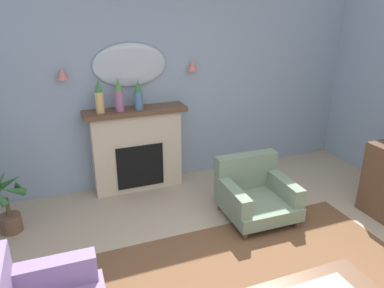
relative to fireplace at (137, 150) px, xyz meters
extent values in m
cube|color=#8C9EB2|center=(0.59, 0.22, 0.92)|extent=(6.64, 0.10, 2.97)
cube|color=beige|center=(0.00, 0.01, -0.02)|extent=(1.20, 0.28, 1.10)
cube|color=black|center=(0.00, -0.09, -0.19)|extent=(0.64, 0.12, 0.60)
cube|color=brown|center=(0.00, -0.01, 0.56)|extent=(1.36, 0.36, 0.06)
cylinder|color=tan|center=(-0.45, -0.03, 0.72)|extent=(0.11, 0.11, 0.27)
cone|color=#38753D|center=(-0.45, -0.03, 0.94)|extent=(0.10, 0.10, 0.16)
cylinder|color=#9E6084|center=(-0.20, -0.03, 0.72)|extent=(0.11, 0.11, 0.26)
cone|color=#4C8447|center=(-0.20, -0.03, 0.93)|extent=(0.10, 0.10, 0.16)
cylinder|color=#4C7093|center=(0.05, -0.03, 0.70)|extent=(0.12, 0.12, 0.23)
cone|color=#38753D|center=(0.05, -0.03, 0.90)|extent=(0.10, 0.10, 0.16)
ellipsoid|color=#B2BCC6|center=(0.00, 0.14, 1.14)|extent=(0.96, 0.06, 0.56)
cone|color=#D17066|center=(-0.85, 0.09, 1.09)|extent=(0.14, 0.14, 0.14)
cone|color=#D17066|center=(0.85, 0.09, 1.09)|extent=(0.14, 0.14, 0.14)
cylinder|color=brown|center=(1.08, -2.79, -0.37)|extent=(0.06, 0.06, 0.40)
cube|color=gray|center=(-1.21, -1.97, -0.17)|extent=(0.76, 0.18, 0.24)
cube|color=gray|center=(1.15, -1.31, -0.39)|extent=(0.82, 0.82, 0.16)
cube|color=gray|center=(1.16, -0.97, -0.09)|extent=(0.80, 0.18, 0.45)
cube|color=gray|center=(0.81, -1.31, -0.20)|extent=(0.16, 0.72, 0.22)
cube|color=gray|center=(1.49, -1.32, -0.20)|extent=(0.16, 0.72, 0.22)
cylinder|color=brown|center=(0.80, -1.65, -0.52)|extent=(0.06, 0.06, 0.10)
cylinder|color=brown|center=(1.48, -1.66, -0.52)|extent=(0.06, 0.06, 0.10)
cylinder|color=brown|center=(0.82, -0.97, -0.52)|extent=(0.06, 0.06, 0.10)
cylinder|color=brown|center=(1.50, -0.98, -0.52)|extent=(0.06, 0.06, 0.10)
cylinder|color=brown|center=(-1.63, -0.53, -0.47)|extent=(0.24, 0.24, 0.21)
cylinder|color=brown|center=(-1.63, -0.53, -0.25)|extent=(0.04, 0.04, 0.22)
cone|color=#2D6633|center=(-1.50, -0.52, -0.01)|extent=(0.11, 0.32, 0.28)
cone|color=#2D6633|center=(-1.58, -0.40, -0.01)|extent=(0.34, 0.20, 0.24)
cone|color=#2D6633|center=(-1.54, -0.63, -0.01)|extent=(0.31, 0.28, 0.25)
camera|label=1|loc=(-1.01, -4.65, 1.91)|focal=34.52mm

